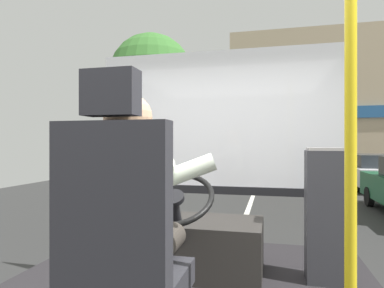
{
  "coord_description": "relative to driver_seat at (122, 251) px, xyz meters",
  "views": [
    {
      "loc": [
        0.56,
        -1.78,
        1.62
      ],
      "look_at": [
        -0.25,
        1.59,
        1.61
      ],
      "focal_mm": 31.15,
      "sensor_mm": 36.0,
      "label": 1
    }
  ],
  "objects": [
    {
      "name": "fare_box",
      "position": [
        0.99,
        1.24,
        -0.05
      ],
      "size": [
        0.26,
        0.22,
        0.96
      ],
      "color": "#333338",
      "rests_on": "bus_floor"
    },
    {
      "name": "driver_seat",
      "position": [
        0.0,
        0.0,
        0.0
      ],
      "size": [
        0.48,
        0.48,
        1.28
      ],
      "color": "black",
      "rests_on": "bus_floor"
    },
    {
      "name": "windshield_panel",
      "position": [
        0.06,
        2.1,
        0.52
      ],
      "size": [
        2.5,
        0.08,
        1.48
      ],
      "color": "white"
    },
    {
      "name": "street_tree",
      "position": [
        -4.18,
        11.58,
        3.23
      ],
      "size": [
        3.38,
        3.38,
        6.11
      ],
      "color": "#4C3828",
      "rests_on": "ground"
    },
    {
      "name": "bus_driver",
      "position": [
        0.0,
        0.11,
        0.18
      ],
      "size": [
        0.72,
        0.55,
        0.79
      ],
      "color": "#332D28",
      "rests_on": "driver_seat"
    },
    {
      "name": "parked_car_white",
      "position": [
        4.3,
        11.94,
        -0.52
      ],
      "size": [
        2.02,
        4.13,
        1.24
      ],
      "color": "silver",
      "rests_on": "ground"
    },
    {
      "name": "shop_building",
      "position": [
        5.36,
        19.32,
        2.71
      ],
      "size": [
        13.97,
        4.72,
        7.75
      ],
      "color": "tan",
      "rests_on": "ground"
    },
    {
      "name": "handrail_pole",
      "position": [
        0.9,
        0.07,
        0.49
      ],
      "size": [
        0.04,
        0.04,
        2.03
      ],
      "color": "yellow",
      "rests_on": "bus_floor"
    },
    {
      "name": "ground",
      "position": [
        0.06,
        9.28,
        -1.19
      ],
      "size": [
        18.0,
        44.0,
        0.06
      ],
      "color": "#2C2C2C"
    },
    {
      "name": "steering_console",
      "position": [
        -0.0,
        1.18,
        -0.31
      ],
      "size": [
        1.1,
        0.99,
        0.79
      ],
      "color": "#282623",
      "rests_on": "bus_floor"
    }
  ]
}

